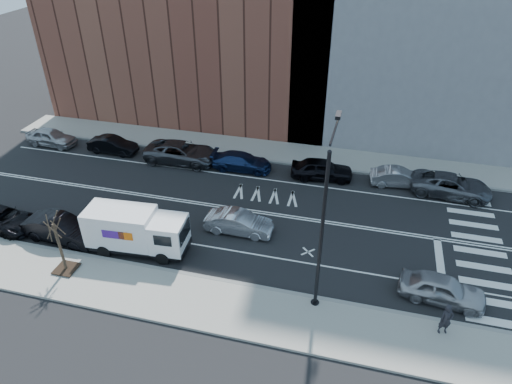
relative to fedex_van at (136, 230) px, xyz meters
The scene contains 22 objects.
ground 6.99m from the fedex_van, 54.93° to the left, with size 120.00×120.00×0.00m, color black.
sidewalk_near 5.25m from the fedex_van, 39.16° to the right, with size 44.00×3.60×0.15m, color gray.
sidewalk_far 14.99m from the fedex_van, 74.73° to the left, with size 44.00×3.60×0.15m, color gray.
curb_near 4.39m from the fedex_van, 19.62° to the right, with size 44.00×0.25×0.17m, color gray.
curb_far 13.27m from the fedex_van, 72.67° to the left, with size 44.00×0.25×0.17m, color gray.
crosswalk 20.75m from the fedex_van, 15.69° to the left, with size 3.00×14.00×0.01m, color white, non-canonical shape.
road_markings 6.99m from the fedex_van, 54.93° to the left, with size 40.00×8.60×0.01m, color white, non-canonical shape.
streetlight 11.59m from the fedex_van, ahead, with size 0.44×4.02×9.34m.
street_tree 4.16m from the fedex_van, 137.64° to the right, with size 1.20×1.20×3.75m.
fedex_van is the anchor object (origin of this frame).
far_parked_a 17.51m from the fedex_van, 141.17° to the left, with size 1.74×4.34×1.48m, color #A8A9AD.
far_parked_b 13.52m from the fedex_van, 125.35° to the left, with size 1.43×4.11×1.35m, color black.
far_parked_c 11.09m from the fedex_van, 98.67° to the left, with size 2.72×5.90×1.64m, color #45464C.
far_parked_d 11.48m from the fedex_van, 73.16° to the left, with size 1.90×4.67×1.35m, color navy.
far_parked_e 14.68m from the fedex_van, 49.47° to the left, with size 1.85×4.60×1.57m, color black.
far_parked_f 19.05m from the fedex_van, 37.34° to the left, with size 1.41×4.05×1.34m, color #98989C.
far_parked_g 21.81m from the fedex_van, 30.74° to the left, with size 2.53×5.49×1.53m, color #57595F.
driving_sedan 6.29m from the fedex_van, 30.87° to the left, with size 1.48×4.25×1.40m, color silver.
near_parked_rear_a 5.03m from the fedex_van, behind, with size 1.68×4.83×1.59m, color black.
near_parked_rear_b 9.44m from the fedex_van, behind, with size 2.21×4.79×1.33m, color black.
near_parked_front 17.27m from the fedex_van, ahead, with size 1.76×4.37×1.49m, color #AFAFB4.
pedestrian 17.32m from the fedex_van, ahead, with size 0.64×0.42×1.74m, color black.
Camera 1 is at (8.25, -24.49, 17.75)m, focal length 32.00 mm.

